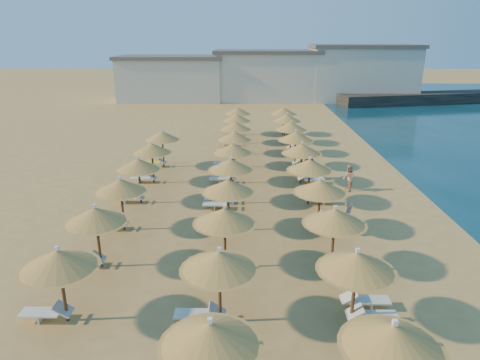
{
  "coord_description": "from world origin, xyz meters",
  "views": [
    {
      "loc": [
        -1.1,
        -19.84,
        9.4
      ],
      "look_at": [
        -1.45,
        4.0,
        1.3
      ],
      "focal_mm": 32.0,
      "sensor_mm": 36.0,
      "label": 1
    }
  ],
  "objects_px": {
    "jetty": "(438,98)",
    "parasol_row_east": "(310,166)",
    "parasol_row_west": "(231,165)",
    "beachgoer_b": "(349,178)",
    "beachgoer_c": "(309,166)",
    "beachgoer_a": "(348,219)"
  },
  "relations": [
    {
      "from": "jetty",
      "to": "beachgoer_b",
      "type": "xyz_separation_m",
      "value": [
        -21.45,
        -37.6,
        0.09
      ]
    },
    {
      "from": "parasol_row_east",
      "to": "beachgoer_a",
      "type": "distance_m",
      "value": 4.54
    },
    {
      "from": "beachgoer_b",
      "to": "parasol_row_east",
      "type": "bearing_deg",
      "value": -52.72
    },
    {
      "from": "parasol_row_east",
      "to": "parasol_row_west",
      "type": "xyz_separation_m",
      "value": [
        -4.5,
        0.0,
        0.0
      ]
    },
    {
      "from": "parasol_row_east",
      "to": "beachgoer_b",
      "type": "height_order",
      "value": "parasol_row_east"
    },
    {
      "from": "parasol_row_east",
      "to": "beachgoer_a",
      "type": "xyz_separation_m",
      "value": [
        1.36,
        -4.07,
        -1.47
      ]
    },
    {
      "from": "parasol_row_east",
      "to": "beachgoer_c",
      "type": "xyz_separation_m",
      "value": [
        0.66,
        4.57,
        -1.41
      ]
    },
    {
      "from": "beachgoer_a",
      "to": "beachgoer_b",
      "type": "relative_size",
      "value": 1.03
    },
    {
      "from": "beachgoer_c",
      "to": "beachgoer_a",
      "type": "height_order",
      "value": "beachgoer_c"
    },
    {
      "from": "parasol_row_west",
      "to": "jetty",
      "type": "bearing_deg",
      "value": 54.18
    },
    {
      "from": "beachgoer_c",
      "to": "jetty",
      "type": "bearing_deg",
      "value": 80.61
    },
    {
      "from": "parasol_row_west",
      "to": "beachgoer_a",
      "type": "bearing_deg",
      "value": -34.79
    },
    {
      "from": "parasol_row_west",
      "to": "beachgoer_c",
      "type": "xyz_separation_m",
      "value": [
        5.16,
        4.57,
        -1.41
      ]
    },
    {
      "from": "parasol_row_west",
      "to": "beachgoer_a",
      "type": "height_order",
      "value": "parasol_row_west"
    },
    {
      "from": "parasol_row_west",
      "to": "beachgoer_a",
      "type": "xyz_separation_m",
      "value": [
        5.86,
        -4.07,
        -1.47
      ]
    },
    {
      "from": "parasol_row_west",
      "to": "beachgoer_b",
      "type": "relative_size",
      "value": 23.27
    },
    {
      "from": "parasol_row_west",
      "to": "beachgoer_c",
      "type": "distance_m",
      "value": 7.04
    },
    {
      "from": "beachgoer_c",
      "to": "beachgoer_a",
      "type": "xyz_separation_m",
      "value": [
        0.7,
        -8.64,
        -0.06
      ]
    },
    {
      "from": "parasol_row_west",
      "to": "parasol_row_east",
      "type": "bearing_deg",
      "value": 0.0
    },
    {
      "from": "beachgoer_c",
      "to": "beachgoer_b",
      "type": "relative_size",
      "value": 1.11
    },
    {
      "from": "jetty",
      "to": "parasol_row_east",
      "type": "bearing_deg",
      "value": -134.11
    },
    {
      "from": "jetty",
      "to": "parasol_row_east",
      "type": "height_order",
      "value": "parasol_row_east"
    }
  ]
}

